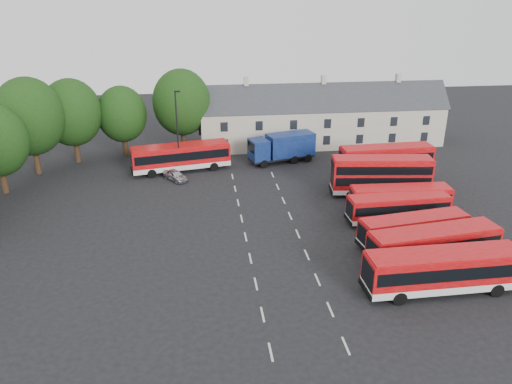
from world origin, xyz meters
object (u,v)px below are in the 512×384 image
at_px(bus_dd_south, 381,174).
at_px(box_truck, 283,147).
at_px(silver_car, 175,175).
at_px(lamppost, 178,131).
at_px(bus_row_a, 444,268).

xyz_separation_m(bus_dd_south, box_truck, (-8.94, 12.41, -0.40)).
relative_size(bus_dd_south, silver_car, 3.01).
bearing_deg(lamppost, silver_car, -105.65).
xyz_separation_m(bus_row_a, box_truck, (-7.01, 31.34, 0.09)).
distance_m(bus_dd_south, lamppost, 24.43).
distance_m(bus_row_a, bus_dd_south, 19.04).
height_order(bus_dd_south, lamppost, lamppost).
xyz_separation_m(bus_dd_south, lamppost, (-22.37, 9.32, 3.06)).
distance_m(bus_row_a, silver_car, 33.71).
relative_size(silver_car, lamppost, 0.35).
bearing_deg(bus_dd_south, lamppost, 163.93).
height_order(bus_row_a, silver_car, bus_row_a).
height_order(silver_car, lamppost, lamppost).
bearing_deg(silver_car, bus_dd_south, -53.95).
height_order(bus_row_a, box_truck, box_truck).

